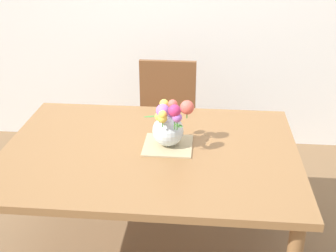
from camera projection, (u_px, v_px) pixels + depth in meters
name	position (u px, v px, depth m)	size (l,w,h in m)	color
dining_table	(150.00, 161.00, 2.45)	(1.58, 1.16, 0.72)	olive
chair_far	(167.00, 114.00, 3.33)	(0.42, 0.42, 0.90)	brown
placemat	(168.00, 145.00, 2.45)	(0.26, 0.26, 0.01)	tan
flower_vase	(169.00, 125.00, 2.38)	(0.26, 0.22, 0.28)	silver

